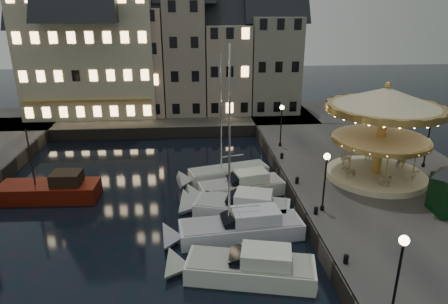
{
  "coord_description": "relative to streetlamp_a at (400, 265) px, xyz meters",
  "views": [
    {
      "loc": [
        -1.55,
        -22.78,
        14.51
      ],
      "look_at": [
        1.0,
        8.0,
        3.2
      ],
      "focal_mm": 32.0,
      "sensor_mm": 36.0,
      "label": 1
    }
  ],
  "objects": [
    {
      "name": "townhouse_nc",
      "position": [
        -15.2,
        39.0,
        4.76
      ],
      "size": [
        6.82,
        8.0,
        14.8
      ],
      "color": "tan",
      "rests_on": "quay_north"
    },
    {
      "name": "townhouse_na",
      "position": [
        -26.7,
        39.0,
        3.76
      ],
      "size": [
        5.5,
        8.0,
        12.8
      ],
      "color": "gray",
      "rests_on": "quay_north"
    },
    {
      "name": "motorboat_e",
      "position": [
        -5.3,
        15.4,
        -3.38
      ],
      "size": [
        7.94,
        3.77,
        2.15
      ],
      "color": "silver",
      "rests_on": "ground"
    },
    {
      "name": "bollard_b",
      "position": [
        -0.6,
        9.5,
        -2.41
      ],
      "size": [
        0.3,
        0.3,
        0.57
      ],
      "color": "black",
      "rests_on": "quay_east"
    },
    {
      "name": "ground",
      "position": [
        -7.2,
        9.0,
        -4.02
      ],
      "size": [
        160.0,
        160.0,
        0.0
      ],
      "primitive_type": "plane",
      "color": "black",
      "rests_on": "ground"
    },
    {
      "name": "townhouse_nb",
      "position": [
        -21.25,
        39.0,
        4.26
      ],
      "size": [
        6.16,
        8.0,
        13.8
      ],
      "color": "gray",
      "rests_on": "quay_north"
    },
    {
      "name": "streetlamp_d",
      "position": [
        11.3,
        17.0,
        0.0
      ],
      "size": [
        0.44,
        0.44,
        4.17
      ],
      "color": "black",
      "rests_on": "quay_east"
    },
    {
      "name": "motorboat_d",
      "position": [
        -5.68,
        12.11,
        -3.38
      ],
      "size": [
        7.96,
        4.62,
        2.15
      ],
      "color": "silver",
      "rests_on": "ground"
    },
    {
      "name": "bollard_d",
      "position": [
        -0.6,
        20.0,
        -2.41
      ],
      "size": [
        0.3,
        0.3,
        0.57
      ],
      "color": "black",
      "rests_on": "quay_east"
    },
    {
      "name": "bollard_c",
      "position": [
        -0.6,
        14.5,
        -2.41
      ],
      "size": [
        0.3,
        0.3,
        0.57
      ],
      "color": "black",
      "rests_on": "quay_east"
    },
    {
      "name": "quay_north",
      "position": [
        -15.2,
        37.0,
        -3.37
      ],
      "size": [
        44.0,
        12.0,
        1.3
      ],
      "primitive_type": "cube",
      "color": "#474442",
      "rests_on": "ground"
    },
    {
      "name": "streetlamp_b",
      "position": [
        0.0,
        10.0,
        0.0
      ],
      "size": [
        0.44,
        0.44,
        4.17
      ],
      "color": "black",
      "rests_on": "quay_east"
    },
    {
      "name": "townhouse_nf",
      "position": [
        2.05,
        39.0,
        4.26
      ],
      "size": [
        6.82,
        8.0,
        13.8
      ],
      "color": "gray",
      "rests_on": "quay_north"
    },
    {
      "name": "carousel",
      "position": [
        6.07,
        15.04,
        2.48
      ],
      "size": [
        9.01,
        9.01,
        7.88
      ],
      "color": "beige",
      "rests_on": "quay_east"
    },
    {
      "name": "hotel_corner",
      "position": [
        -21.2,
        39.0,
        5.76
      ],
      "size": [
        17.6,
        9.0,
        16.8
      ],
      "color": "beige",
      "rests_on": "quay_north"
    },
    {
      "name": "motorboat_c",
      "position": [
        -6.11,
        9.1,
        -3.34
      ],
      "size": [
        9.26,
        3.2,
        12.25
      ],
      "color": "silver",
      "rests_on": "ground"
    },
    {
      "name": "townhouse_ne",
      "position": [
        -4.0,
        39.0,
        3.76
      ],
      "size": [
        6.16,
        8.0,
        12.8
      ],
      "color": "gray",
      "rests_on": "quay_north"
    },
    {
      "name": "streetlamp_c",
      "position": [
        0.0,
        23.5,
        0.0
      ],
      "size": [
        0.44,
        0.44,
        4.17
      ],
      "color": "black",
      "rests_on": "quay_east"
    },
    {
      "name": "red_fishing_boat",
      "position": [
        -20.07,
        16.0,
        -3.32
      ],
      "size": [
        7.76,
        2.94,
        6.0
      ],
      "color": "#581106",
      "rests_on": "ground"
    },
    {
      "name": "quaywall_n",
      "position": [
        -13.2,
        31.0,
        -3.37
      ],
      "size": [
        48.0,
        0.15,
        1.3
      ],
      "primitive_type": "cube",
      "color": "#47423A",
      "rests_on": "ground"
    },
    {
      "name": "streetlamp_a",
      "position": [
        0.0,
        0.0,
        0.0
      ],
      "size": [
        0.44,
        0.44,
        4.17
      ],
      "color": "black",
      "rests_on": "quay_east"
    },
    {
      "name": "townhouse_nd",
      "position": [
        -9.45,
        39.0,
        5.26
      ],
      "size": [
        5.5,
        8.0,
        15.8
      ],
      "color": "gray",
      "rests_on": "quay_north"
    },
    {
      "name": "quaywall_e",
      "position": [
        -1.2,
        15.0,
        -3.37
      ],
      "size": [
        0.15,
        44.0,
        1.3
      ],
      "primitive_type": "cube",
      "color": "#47423A",
      "rests_on": "ground"
    },
    {
      "name": "motorboat_f",
      "position": [
        -6.2,
        18.47,
        -3.49
      ],
      "size": [
        8.03,
        3.89,
        10.67
      ],
      "color": "silver",
      "rests_on": "ground"
    },
    {
      "name": "quay_east",
      "position": [
        6.8,
        15.0,
        -3.37
      ],
      "size": [
        16.0,
        56.0,
        1.3
      ],
      "primitive_type": "cube",
      "color": "#474442",
      "rests_on": "ground"
    },
    {
      "name": "bollard_a",
      "position": [
        -0.6,
        4.0,
        -2.41
      ],
      "size": [
        0.3,
        0.3,
        0.57
      ],
      "color": "black",
      "rests_on": "quay_east"
    },
    {
      "name": "motorboat_b",
      "position": [
        -6.13,
        4.91,
        -3.37
      ],
      "size": [
        8.32,
        4.0,
        2.15
      ],
      "color": "silver",
      "rests_on": "ground"
    }
  ]
}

